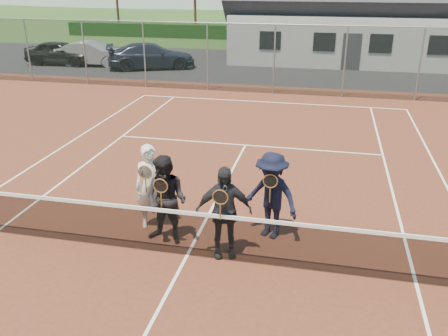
# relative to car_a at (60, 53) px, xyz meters

# --- Properties ---
(ground) EXTENTS (220.00, 220.00, 0.00)m
(ground) POSITION_rel_car_a_xyz_m (13.11, 1.80, -0.69)
(ground) COLOR #274619
(ground) RESTS_ON ground
(court_surface) EXTENTS (30.00, 30.00, 0.02)m
(court_surface) POSITION_rel_car_a_xyz_m (13.11, -18.20, -0.68)
(court_surface) COLOR #562819
(court_surface) RESTS_ON ground
(tarmac_carpark) EXTENTS (40.00, 12.00, 0.01)m
(tarmac_carpark) POSITION_rel_car_a_xyz_m (9.11, 1.80, -0.69)
(tarmac_carpark) COLOR black
(tarmac_carpark) RESTS_ON ground
(hedge_row) EXTENTS (40.00, 1.20, 1.10)m
(hedge_row) POSITION_rel_car_a_xyz_m (13.11, 13.80, -0.14)
(hedge_row) COLOR black
(hedge_row) RESTS_ON ground
(car_a) EXTENTS (4.10, 1.73, 1.38)m
(car_a) POSITION_rel_car_a_xyz_m (0.00, 0.00, 0.00)
(car_a) COLOR black
(car_a) RESTS_ON ground
(car_b) EXTENTS (4.19, 1.55, 1.37)m
(car_b) POSITION_rel_car_a_xyz_m (1.99, 0.13, -0.01)
(car_b) COLOR #92949A
(car_b) RESTS_ON ground
(car_c) EXTENTS (5.22, 3.67, 1.40)m
(car_c) POSITION_rel_car_a_xyz_m (5.67, -0.06, 0.01)
(car_c) COLOR #1A2034
(car_c) RESTS_ON ground
(court_markings) EXTENTS (11.03, 23.83, 0.01)m
(court_markings) POSITION_rel_car_a_xyz_m (13.11, -18.20, -0.67)
(court_markings) COLOR white
(court_markings) RESTS_ON court_surface
(tennis_net) EXTENTS (11.68, 0.08, 1.10)m
(tennis_net) POSITION_rel_car_a_xyz_m (13.11, -18.20, -0.15)
(tennis_net) COLOR slate
(tennis_net) RESTS_ON ground
(perimeter_fence) EXTENTS (30.07, 0.07, 3.02)m
(perimeter_fence) POSITION_rel_car_a_xyz_m (13.11, -4.70, 0.83)
(perimeter_fence) COLOR slate
(perimeter_fence) RESTS_ON ground
(player_a) EXTENTS (0.78, 0.66, 1.80)m
(player_a) POSITION_rel_car_a_xyz_m (12.08, -17.22, 0.23)
(player_a) COLOR white
(player_a) RESTS_ON court_surface
(player_b) EXTENTS (0.98, 0.82, 1.80)m
(player_b) POSITION_rel_car_a_xyz_m (12.59, -17.77, 0.23)
(player_b) COLOR black
(player_b) RESTS_ON court_surface
(player_c) EXTENTS (1.14, 0.72, 1.80)m
(player_c) POSITION_rel_car_a_xyz_m (13.78, -18.00, 0.23)
(player_c) COLOR black
(player_c) RESTS_ON court_surface
(player_d) EXTENTS (1.33, 1.08, 1.80)m
(player_d) POSITION_rel_car_a_xyz_m (14.55, -17.12, 0.23)
(player_d) COLOR black
(player_d) RESTS_ON court_surface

